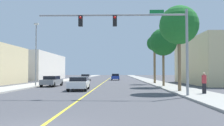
% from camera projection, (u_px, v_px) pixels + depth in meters
% --- Properties ---
extents(ground, '(192.00, 192.00, 0.00)m').
position_uv_depth(ground, '(106.00, 81.00, 49.02)').
color(ground, '#47474C').
extents(sidewalk_left, '(3.54, 168.00, 0.15)m').
position_uv_depth(sidewalk_left, '(63.00, 80.00, 49.27)').
color(sidewalk_left, '#B2ADA3').
rests_on(sidewalk_left, ground).
extents(sidewalk_right, '(3.54, 168.00, 0.15)m').
position_uv_depth(sidewalk_right, '(149.00, 81.00, 48.77)').
color(sidewalk_right, '#9E9B93').
rests_on(sidewalk_right, ground).
extents(lane_marking_center, '(0.16, 144.00, 0.01)m').
position_uv_depth(lane_marking_center, '(106.00, 81.00, 49.02)').
color(lane_marking_center, yellow).
rests_on(lane_marking_center, ground).
extents(building_left_far, '(15.79, 23.77, 6.62)m').
position_uv_depth(building_left_far, '(25.00, 67.00, 59.32)').
color(building_left_far, silver).
rests_on(building_left_far, ground).
extents(traffic_signal_mast, '(11.53, 0.36, 6.60)m').
position_uv_depth(traffic_signal_mast, '(140.00, 31.00, 17.51)').
color(traffic_signal_mast, gray).
rests_on(traffic_signal_mast, sidewalk_right).
extents(street_lamp, '(0.56, 0.28, 8.19)m').
position_uv_depth(street_lamp, '(36.00, 51.00, 29.71)').
color(street_lamp, gray).
rests_on(street_lamp, sidewalk_left).
extents(palm_near, '(3.67, 3.67, 8.05)m').
position_uv_depth(palm_near, '(179.00, 25.00, 21.52)').
color(palm_near, brown).
rests_on(palm_near, sidewalk_right).
extents(palm_mid, '(3.50, 3.50, 7.35)m').
position_uv_depth(palm_mid, '(163.00, 42.00, 29.01)').
color(palm_mid, brown).
rests_on(palm_mid, sidewalk_right).
extents(palm_far, '(2.45, 2.45, 7.62)m').
position_uv_depth(palm_far, '(154.00, 44.00, 36.54)').
color(palm_far, brown).
rests_on(palm_far, sidewalk_right).
extents(car_silver, '(2.02, 4.16, 1.43)m').
position_uv_depth(car_silver, '(86.00, 77.00, 48.75)').
color(car_silver, '#BCBCC1').
rests_on(car_silver, ground).
extents(car_gray, '(1.97, 4.49, 1.39)m').
position_uv_depth(car_gray, '(52.00, 81.00, 30.17)').
color(car_gray, slate).
rests_on(car_gray, ground).
extents(car_white, '(2.10, 4.35, 1.38)m').
position_uv_depth(car_white, '(79.00, 83.00, 23.77)').
color(car_white, white).
rests_on(car_white, ground).
extents(car_blue, '(1.88, 4.17, 1.51)m').
position_uv_depth(car_blue, '(115.00, 77.00, 53.59)').
color(car_blue, '#1E389E').
rests_on(car_blue, ground).
extents(pedestrian, '(0.38, 0.38, 1.73)m').
position_uv_depth(pedestrian, '(204.00, 83.00, 18.62)').
color(pedestrian, black).
rests_on(pedestrian, sidewalk_right).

